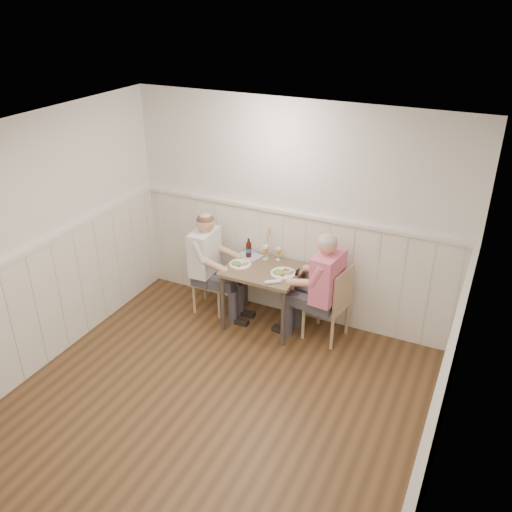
{
  "coord_description": "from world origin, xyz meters",
  "views": [
    {
      "loc": [
        2.07,
        -3.1,
        3.66
      ],
      "look_at": [
        -0.2,
        1.64,
        1.0
      ],
      "focal_mm": 38.0,
      "sensor_mm": 36.0,
      "label": 1
    }
  ],
  "objects_px": {
    "man_in_pink": "(323,297)",
    "beer_bottle": "(249,249)",
    "chair_left": "(207,277)",
    "diner_cream": "(209,272)",
    "grass_vase": "(267,243)",
    "chair_right": "(331,301)",
    "dining_table": "(264,277)"
  },
  "relations": [
    {
      "from": "beer_bottle",
      "to": "man_in_pink",
      "type": "bearing_deg",
      "value": -12.08
    },
    {
      "from": "chair_left",
      "to": "diner_cream",
      "type": "xyz_separation_m",
      "value": [
        0.07,
        -0.08,
        0.12
      ]
    },
    {
      "from": "man_in_pink",
      "to": "diner_cream",
      "type": "bearing_deg",
      "value": -179.22
    },
    {
      "from": "chair_right",
      "to": "chair_left",
      "type": "distance_m",
      "value": 1.57
    },
    {
      "from": "chair_left",
      "to": "beer_bottle",
      "type": "height_order",
      "value": "beer_bottle"
    },
    {
      "from": "grass_vase",
      "to": "chair_right",
      "type": "bearing_deg",
      "value": -12.74
    },
    {
      "from": "beer_bottle",
      "to": "diner_cream",
      "type": "bearing_deg",
      "value": -150.73
    },
    {
      "from": "diner_cream",
      "to": "grass_vase",
      "type": "distance_m",
      "value": 0.79
    },
    {
      "from": "dining_table",
      "to": "diner_cream",
      "type": "distance_m",
      "value": 0.71
    },
    {
      "from": "diner_cream",
      "to": "beer_bottle",
      "type": "relative_size",
      "value": 5.59
    },
    {
      "from": "grass_vase",
      "to": "dining_table",
      "type": "bearing_deg",
      "value": -73.41
    },
    {
      "from": "dining_table",
      "to": "diner_cream",
      "type": "relative_size",
      "value": 0.64
    },
    {
      "from": "man_in_pink",
      "to": "grass_vase",
      "type": "distance_m",
      "value": 0.94
    },
    {
      "from": "man_in_pink",
      "to": "beer_bottle",
      "type": "relative_size",
      "value": 5.69
    },
    {
      "from": "chair_right",
      "to": "beer_bottle",
      "type": "xyz_separation_m",
      "value": [
        -1.08,
        0.12,
        0.36
      ]
    },
    {
      "from": "chair_right",
      "to": "diner_cream",
      "type": "bearing_deg",
      "value": -175.49
    },
    {
      "from": "chair_right",
      "to": "diner_cream",
      "type": "height_order",
      "value": "diner_cream"
    },
    {
      "from": "chair_left",
      "to": "beer_bottle",
      "type": "xyz_separation_m",
      "value": [
        0.49,
        0.16,
        0.41
      ]
    },
    {
      "from": "chair_right",
      "to": "man_in_pink",
      "type": "relative_size",
      "value": 0.66
    },
    {
      "from": "diner_cream",
      "to": "beer_bottle",
      "type": "bearing_deg",
      "value": 29.27
    },
    {
      "from": "grass_vase",
      "to": "chair_left",
      "type": "bearing_deg",
      "value": -160.66
    },
    {
      "from": "dining_table",
      "to": "man_in_pink",
      "type": "relative_size",
      "value": 0.63
    },
    {
      "from": "chair_left",
      "to": "man_in_pink",
      "type": "height_order",
      "value": "man_in_pink"
    },
    {
      "from": "chair_right",
      "to": "chair_left",
      "type": "height_order",
      "value": "chair_right"
    },
    {
      "from": "chair_left",
      "to": "grass_vase",
      "type": "height_order",
      "value": "grass_vase"
    },
    {
      "from": "dining_table",
      "to": "diner_cream",
      "type": "height_order",
      "value": "diner_cream"
    },
    {
      "from": "dining_table",
      "to": "chair_left",
      "type": "distance_m",
      "value": 0.8
    },
    {
      "from": "chair_right",
      "to": "grass_vase",
      "type": "xyz_separation_m",
      "value": [
        -0.88,
        0.2,
        0.44
      ]
    },
    {
      "from": "dining_table",
      "to": "man_in_pink",
      "type": "xyz_separation_m",
      "value": [
        0.73,
        -0.03,
        -0.07
      ]
    },
    {
      "from": "chair_left",
      "to": "beer_bottle",
      "type": "bearing_deg",
      "value": 18.19
    },
    {
      "from": "dining_table",
      "to": "beer_bottle",
      "type": "bearing_deg",
      "value": 146.33
    },
    {
      "from": "man_in_pink",
      "to": "dining_table",
      "type": "bearing_deg",
      "value": 177.7
    }
  ]
}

